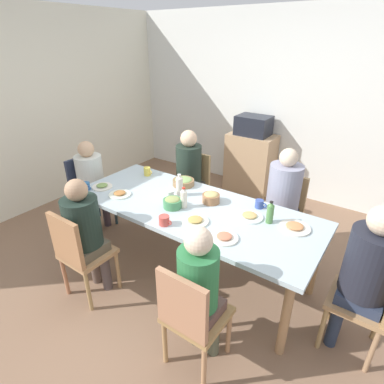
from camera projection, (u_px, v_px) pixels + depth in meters
The scene contains 35 objects.
ground_plane at pixel (192, 270), 3.26m from camera, with size 6.25×6.25×0.00m, color #85634B.
wall_back at pixel (289, 107), 4.43m from camera, with size 5.45×0.12×2.60m, color silver.
wall_left at pixel (26, 114), 4.05m from camera, with size 0.12×4.93×2.60m, color silver.
dining_table at pixel (192, 213), 2.95m from camera, with size 2.41×0.97×0.77m.
chair_0 at pixel (283, 211), 3.35m from camera, with size 0.40×0.40×0.90m.
person_0 at pixel (283, 195), 3.18m from camera, with size 0.33×0.33×1.24m.
chair_1 at pixel (191, 315), 2.09m from camera, with size 0.40×0.40×0.90m.
person_1 at pixel (199, 287), 2.07m from camera, with size 0.30×0.30×1.16m.
chair_2 at pixel (79, 251), 2.71m from camera, with size 0.40×0.40×0.90m.
person_2 at pixel (85, 228), 2.69m from camera, with size 0.31×0.31×1.17m.
chair_3 at pixel (88, 188), 3.84m from camera, with size 0.40×0.40×0.90m.
person_3 at pixel (91, 177), 3.72m from camera, with size 0.31×0.31×1.13m.
chair_4 at pixel (372, 299), 2.21m from camera, with size 0.40×0.40×0.90m.
person_4 at pixel (367, 268), 2.15m from camera, with size 0.33×0.33×1.25m.
chair_5 at pixel (192, 184), 3.97m from camera, with size 0.40×0.40×0.90m.
person_5 at pixel (188, 170), 3.80m from camera, with size 0.31×0.31×1.23m.
plate_0 at pixel (224, 237), 2.43m from camera, with size 0.22×0.22×0.04m.
plate_1 at pixel (102, 186), 3.27m from camera, with size 0.21×0.21×0.04m.
plate_2 at pixel (295, 227), 2.57m from camera, with size 0.26×0.26×0.04m.
plate_3 at pixel (195, 221), 2.66m from camera, with size 0.23×0.23×0.04m.
plate_4 at pixel (120, 194), 3.11m from camera, with size 0.22×0.22×0.04m.
plate_5 at pixel (249, 216), 2.72m from camera, with size 0.24×0.24×0.04m.
bowl_0 at pixel (172, 202), 2.87m from camera, with size 0.17×0.17×0.10m.
bowl_1 at pixel (211, 197), 2.96m from camera, with size 0.17×0.17×0.10m.
bowl_2 at pixel (183, 182), 3.32m from camera, with size 0.23×0.23×0.08m.
cup_0 at pixel (86, 186), 3.21m from camera, with size 0.12×0.09×0.08m.
cup_1 at pixel (170, 195), 3.03m from camera, with size 0.12×0.09×0.09m.
cup_2 at pixel (164, 220), 2.61m from camera, with size 0.13×0.09×0.08m.
cup_3 at pixel (147, 171), 3.55m from camera, with size 0.11×0.08×0.10m.
cup_4 at pixel (260, 204), 2.87m from camera, with size 0.11×0.08×0.08m.
bottle_0 at pixel (184, 198), 2.86m from camera, with size 0.06×0.06×0.20m.
bottle_1 at pixel (270, 213), 2.61m from camera, with size 0.06×0.06×0.20m.
bottle_2 at pixel (179, 186), 3.07m from camera, with size 0.07×0.07×0.23m.
side_cabinet at pixel (250, 163), 4.79m from camera, with size 0.70×0.44×0.90m, color tan.
microwave at pixel (253, 125), 4.53m from camera, with size 0.48×0.36×0.28m, color #1F222D.
Camera 1 is at (1.47, -2.08, 2.19)m, focal length 28.91 mm.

